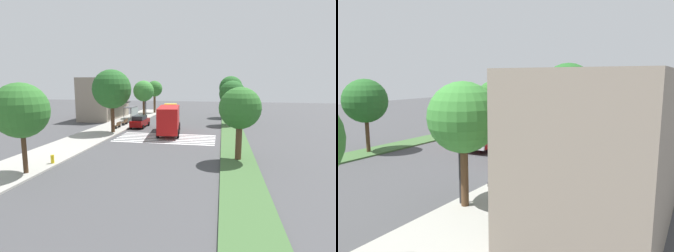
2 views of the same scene
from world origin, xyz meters
TOP-DOWN VIEW (x-y plane):
  - ground_plane at (0.00, 0.00)m, footprint 120.00×120.00m
  - sidewalk at (0.00, 9.22)m, footprint 60.00×5.27m
  - median_strip at (0.00, -8.09)m, footprint 60.00×3.00m
  - crosswalk at (-1.59, 0.00)m, footprint 5.85×11.86m
  - fire_truck at (1.83, 0.19)m, footprint 9.47×3.61m
  - parked_car_mid at (5.67, 5.39)m, footprint 4.71×2.06m
  - bus_stop_shelter at (10.69, 8.11)m, footprint 3.50×1.40m
  - bench_near_shelter at (6.69, 8.10)m, footprint 1.60×0.50m
  - bench_west_of_shelter at (3.62, 8.10)m, footprint 1.60×0.50m
  - street_lamp at (15.53, 7.19)m, footprint 0.36×0.36m
  - storefront_building at (14.02, 14.60)m, footprint 10.98×6.29m
  - sidewalk_tree_far_west at (-16.54, 7.59)m, footprint 4.00×4.00m
  - sidewalk_tree_west at (0.54, 7.59)m, footprint 5.08×5.08m
  - sidewalk_tree_east at (15.65, 7.59)m, footprint 3.79×3.79m
  - sidewalk_tree_far_east at (24.07, 7.59)m, footprint 3.33×3.33m
  - median_tree_far_west at (-9.73, -8.09)m, footprint 3.58×3.58m
  - median_tree_west at (10.62, -8.09)m, footprint 4.04×4.04m
  - median_tree_center at (20.13, -8.09)m, footprint 4.29×4.29m
  - fire_hydrant at (-13.94, 7.09)m, footprint 0.28×0.28m

SIDE VIEW (x-z plane):
  - ground_plane at x=0.00m, z-range 0.00..0.00m
  - crosswalk at x=-1.59m, z-range 0.00..0.01m
  - sidewalk at x=0.00m, z-range 0.00..0.14m
  - median_strip at x=0.00m, z-range 0.00..0.14m
  - fire_hydrant at x=-13.94m, z-range 0.14..0.84m
  - bench_near_shelter at x=6.69m, z-range 0.14..1.04m
  - bench_west_of_shelter at x=3.62m, z-range 0.14..1.04m
  - parked_car_mid at x=5.67m, z-range 0.02..1.83m
  - bus_stop_shelter at x=10.69m, z-range 0.66..3.12m
  - fire_truck at x=1.83m, z-range 0.24..3.92m
  - storefront_building at x=14.02m, z-range 0.00..7.43m
  - street_lamp at x=15.53m, z-range 0.71..7.32m
  - median_tree_far_west at x=-9.73m, z-range 1.42..7.68m
  - sidewalk_tree_far_west at x=-16.54m, z-range 1.45..8.11m
  - median_tree_west at x=10.62m, z-range 1.50..8.29m
  - sidewalk_tree_east at x=15.65m, z-range 1.60..8.38m
  - sidewalk_tree_far_east at x=24.07m, z-range 1.77..8.51m
  - median_tree_center at x=20.13m, z-range 1.79..9.40m
  - sidewalk_tree_west at x=0.54m, z-range 1.68..9.90m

